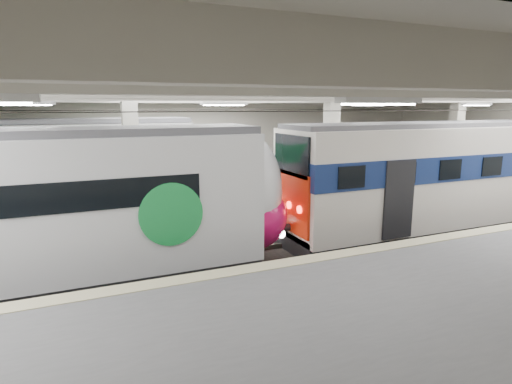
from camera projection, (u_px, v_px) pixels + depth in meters
name	position (u px, v px, depth m)	size (l,w,h in m)	color
station_hall	(271.00, 167.00, 11.47)	(36.00, 24.00, 5.75)	black
modern_emu	(78.00, 211.00, 11.35)	(13.26, 2.74, 4.30)	silver
older_rer	(438.00, 176.00, 16.32)	(12.86, 2.84, 4.27)	beige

